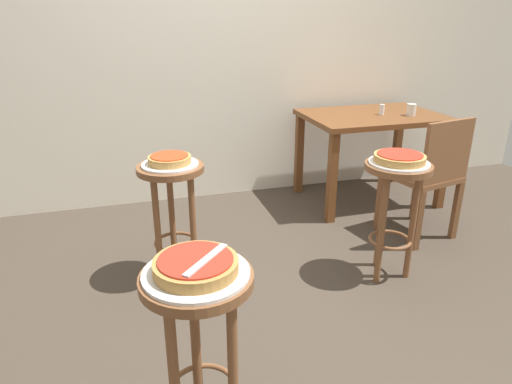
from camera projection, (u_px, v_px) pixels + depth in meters
The scene contains 16 objects.
ground_plane at pixel (284, 295), 2.55m from camera, with size 6.00×6.00×0.00m, color #42382D.
back_wall at pixel (215, 8), 3.48m from camera, with size 6.00×0.10×3.00m, color silver.
stool_foreground at pixel (199, 324), 1.51m from camera, with size 0.37×0.37×0.70m.
serving_plate_foreground at pixel (196, 273), 1.44m from camera, with size 0.34×0.34×0.01m, color silver.
pizza_foreground at pixel (196, 265), 1.43m from camera, with size 0.27×0.27×0.05m.
stool_middle at pixel (395, 196), 2.57m from camera, with size 0.37×0.37×0.70m.
serving_plate_middle at pixel (399, 163), 2.50m from camera, with size 0.33×0.33×0.01m, color silver.
pizza_middle at pixel (400, 158), 2.49m from camera, with size 0.28×0.28×0.05m.
stool_leftside at pixel (172, 197), 2.54m from camera, with size 0.37×0.37×0.70m.
serving_plate_leftside at pixel (170, 164), 2.47m from camera, with size 0.31×0.31×0.01m, color silver.
pizza_leftside at pixel (170, 159), 2.46m from camera, with size 0.23×0.23×0.05m.
dining_table at pixel (371, 127), 3.64m from camera, with size 1.06×0.75×0.72m.
cup_near_edge at pixel (411, 110), 3.53m from camera, with size 0.07×0.07×0.09m, color silver.
condiment_shaker at pixel (382, 110), 3.56m from camera, with size 0.04×0.04×0.08m, color white.
wooden_chair at pixel (430, 174), 3.04m from camera, with size 0.47×0.47×0.85m.
pizza_server_knife at pixel (206, 259), 1.41m from camera, with size 0.22×0.02×0.01m, color silver.
Camera 1 is at (-0.77, -2.03, 1.47)m, focal length 32.05 mm.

